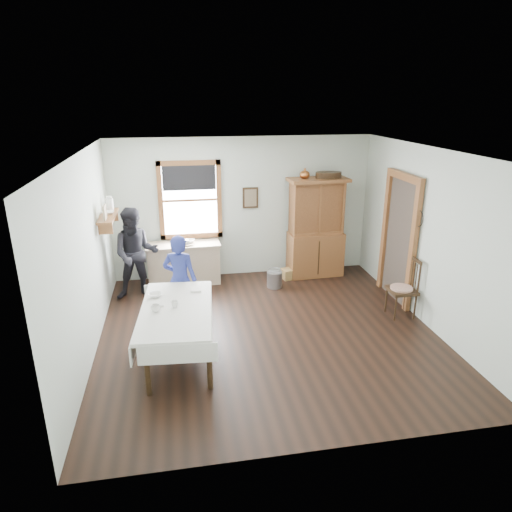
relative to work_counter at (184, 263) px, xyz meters
name	(u,v)px	position (x,y,z in m)	size (l,w,h in m)	color
room	(269,248)	(1.19, -2.19, 0.96)	(5.01, 5.01, 2.70)	black
window	(190,196)	(0.19, 0.28, 1.24)	(1.18, 0.07, 1.48)	white
doorway	(399,235)	(3.64, -1.34, 0.77)	(0.09, 1.14, 2.22)	#40362E
wall_shelf	(108,214)	(-1.18, -0.65, 1.18)	(0.24, 1.00, 0.44)	brown
framed_picture	(250,198)	(1.34, 0.27, 1.16)	(0.30, 0.04, 0.40)	#362412
rug_beater	(420,211)	(3.64, -1.89, 1.33)	(0.27, 0.27, 0.01)	black
work_counter	(184,263)	(0.00, 0.00, 0.00)	(1.38, 0.52, 0.79)	tan
china_hutch	(316,228)	(2.58, -0.02, 0.57)	(1.14, 0.54, 1.94)	brown
dining_table	(177,333)	(-0.16, -2.64, -0.03)	(0.97, 1.84, 0.74)	white
spindle_chair	(402,287)	(3.43, -2.01, 0.10)	(0.45, 0.45, 0.99)	#362412
pail	(275,279)	(1.66, -0.51, -0.24)	(0.28, 0.28, 0.30)	gray
wicker_basket	(290,274)	(2.06, -0.14, -0.30)	(0.33, 0.24, 0.20)	#A4774A
woman_blue	(180,283)	(-0.09, -1.62, 0.28)	(0.49, 0.32, 1.34)	navy
figure_dark	(136,257)	(-0.81, -0.53, 0.36)	(0.74, 0.57, 1.51)	black
table_cup_a	(156,308)	(-0.42, -2.69, 0.39)	(0.12, 0.12, 0.09)	white
table_cup_b	(175,304)	(-0.18, -2.61, 0.39)	(0.10, 0.10, 0.09)	white
table_bowl	(155,295)	(-0.45, -2.21, 0.37)	(0.21, 0.21, 0.05)	white
counter_book	(182,245)	(-0.01, -0.09, 0.40)	(0.15, 0.21, 0.02)	#72624C
counter_bowl	(189,242)	(0.12, 0.01, 0.43)	(0.21, 0.21, 0.07)	white
shelf_bowl	(108,213)	(-1.18, -0.64, 1.20)	(0.22, 0.22, 0.05)	white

